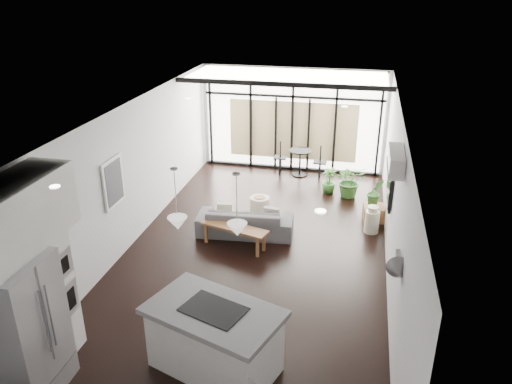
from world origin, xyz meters
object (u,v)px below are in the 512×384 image
at_px(island, 215,339).
at_px(fridge, 22,330).
at_px(console_bench, 234,236).
at_px(milk_can, 372,219).
at_px(sofa, 245,216).
at_px(tv, 390,186).
at_px(pouf, 260,205).

height_order(island, fridge, fridge).
bearing_deg(console_bench, milk_can, 40.65).
height_order(sofa, console_bench, sofa).
xyz_separation_m(sofa, tv, (2.83, 0.06, 0.91)).
height_order(fridge, pouf, fridge).
height_order(fridge, milk_can, fridge).
relative_size(fridge, milk_can, 3.23).
height_order(island, sofa, island).
distance_m(island, milk_can, 4.98).
xyz_separation_m(pouf, tv, (2.75, -1.02, 1.12)).
bearing_deg(milk_can, sofa, -166.58).
relative_size(console_bench, pouf, 3.12).
height_order(island, tv, tv).
height_order(island, milk_can, island).
xyz_separation_m(island, fridge, (-2.20, -0.89, 0.48)).
bearing_deg(milk_can, fridge, -128.31).
relative_size(island, sofa, 0.89).
distance_m(console_bench, tv, 3.17).
relative_size(island, pouf, 3.96).
xyz_separation_m(fridge, console_bench, (1.61, 4.20, -0.74)).
distance_m(fridge, sofa, 5.11).
bearing_deg(milk_can, console_bench, -155.59).
distance_m(fridge, console_bench, 4.56).
xyz_separation_m(pouf, milk_can, (2.50, -0.46, 0.12)).
bearing_deg(milk_can, pouf, 169.62).
bearing_deg(island, fridge, -138.56).
bearing_deg(milk_can, island, -114.65).
bearing_deg(tv, console_bench, -167.38).
xyz_separation_m(sofa, console_bench, (-0.08, -0.59, -0.17)).
bearing_deg(island, sofa, 116.92).
bearing_deg(pouf, sofa, -94.35).
relative_size(island, fridge, 0.92).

